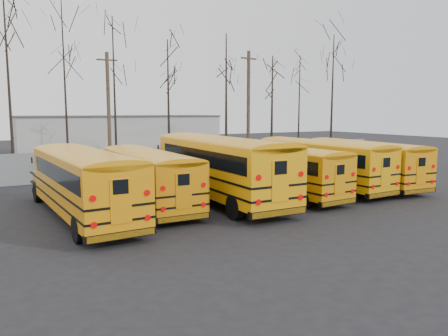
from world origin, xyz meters
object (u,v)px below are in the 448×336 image
bus_f (361,159)px  utility_pole_left (109,110)px  bus_b (147,173)px  bus_c (219,163)px  bus_a (83,178)px  bus_e (319,160)px  utility_pole_right (248,106)px  bus_d (278,166)px

bus_f → utility_pole_left: size_ratio=1.12×
bus_b → bus_c: size_ratio=0.83×
bus_b → bus_f: (13.53, -0.76, 0.02)m
bus_a → bus_f: bearing=-2.2°
bus_c → bus_e: size_ratio=1.14×
bus_a → utility_pole_right: utility_pole_right is taller
bus_d → utility_pole_right: bearing=60.3°
bus_c → bus_e: bearing=2.7°
bus_a → utility_pole_left: (5.38, 15.97, 2.94)m
bus_f → bus_c: bearing=-176.7°
bus_a → bus_e: bearing=-0.2°
bus_e → utility_pole_left: size_ratio=1.16×
bus_a → bus_f: size_ratio=1.07×
utility_pole_left → utility_pole_right: utility_pole_right is taller
bus_e → utility_pole_right: utility_pole_right is taller
bus_c → utility_pole_left: (-1.45, 15.53, 2.74)m
bus_c → bus_e: 6.90m
bus_d → bus_e: 3.41m
bus_a → utility_pole_left: 17.11m
utility_pole_right → bus_a: bearing=-151.0°
utility_pole_left → bus_c: bearing=-84.8°
bus_a → bus_e: size_ratio=1.02×
bus_e → utility_pole_left: bearing=116.2°
utility_pole_left → utility_pole_right: (12.10, -1.64, 0.36)m
bus_a → bus_b: 3.34m
bus_a → bus_b: bus_a is taller
utility_pole_right → bus_e: bearing=-115.7°
bus_f → utility_pole_left: bearing=130.5°
bus_a → bus_f: 16.74m
utility_pole_left → bus_e: bearing=-61.6°
bus_f → utility_pole_left: utility_pole_left is taller
utility_pole_right → bus_b: bearing=-147.2°
bus_e → utility_pole_right: 14.59m
bus_b → utility_pole_left: size_ratio=1.09×
utility_pole_left → bus_d: bearing=-72.7°
bus_b → utility_pole_left: (2.18, 15.02, 3.08)m
bus_e → utility_pole_right: (3.75, 13.70, 3.34)m
bus_a → bus_f: bus_a is taller
bus_b → bus_e: size_ratio=0.94×
bus_c → bus_f: bus_c is taller
bus_d → bus_b: bearing=170.3°
bus_c → bus_d: 3.56m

